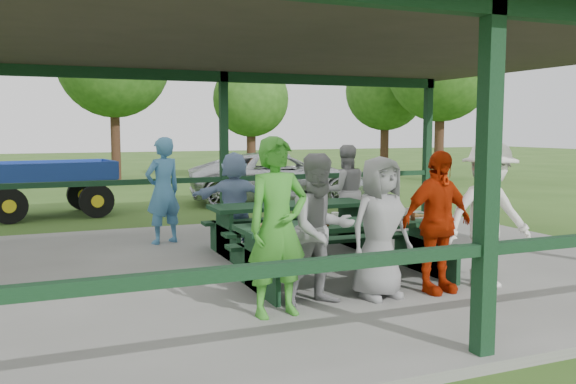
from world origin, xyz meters
name	(u,v)px	position (x,y,z in m)	size (l,w,h in m)	color
ground	(301,269)	(0.00, 0.00, 0.00)	(90.00, 90.00, 0.00)	#2C4F18
concrete_slab	(301,266)	(0.00, 0.00, 0.05)	(10.00, 8.00, 0.10)	slate
pavilion_structure	(302,43)	(0.00, 0.00, 3.17)	(10.60, 8.60, 3.24)	black
picnic_table_near	(346,244)	(0.07, -1.20, 0.58)	(2.71, 1.39, 0.75)	black
picnic_table_far	(290,221)	(0.15, 0.80, 0.57)	(2.46, 1.39, 0.75)	black
table_setting	(355,218)	(0.22, -1.16, 0.88)	(2.33, 0.45, 0.10)	white
contestant_green	(278,227)	(-1.21, -2.14, 1.01)	(0.67, 0.44, 1.83)	#3A9028
contestant_grey_left	(321,230)	(-0.64, -1.97, 0.92)	(0.80, 0.62, 1.64)	gray
contestant_grey_mid	(380,228)	(0.09, -1.97, 0.90)	(0.78, 0.51, 1.60)	gray
contestant_red	(437,222)	(0.82, -2.02, 0.93)	(0.97, 0.40, 1.65)	#AB2205
contestant_white_fedora	(488,215)	(1.53, -2.06, 0.98)	(1.19, 0.76, 1.81)	white
spectator_lblue	(235,199)	(-0.47, 1.64, 0.86)	(1.42, 0.45, 1.53)	#7E99C3
spectator_blue	(163,190)	(-1.52, 2.23, 0.98)	(0.64, 0.42, 1.76)	teal
spectator_grey	(345,191)	(1.51, 1.55, 0.91)	(0.79, 0.61, 1.62)	gray
pickup_truck	(280,177)	(2.65, 7.42, 0.68)	(2.26, 4.91, 1.36)	silver
farm_trailer	(49,187)	(-3.19, 7.02, 0.67)	(3.90, 1.99, 1.35)	navy
tree_left	(113,62)	(-0.55, 16.59, 4.52)	(4.27, 4.27, 6.67)	#331F14
tree_mid	(251,100)	(4.42, 14.94, 3.12)	(2.95, 2.95, 4.62)	#331F14
tree_right	(441,69)	(10.77, 11.45, 4.22)	(3.99, 3.99, 6.23)	#331F14
tree_far_right	(385,91)	(10.49, 14.93, 3.57)	(3.38, 3.38, 5.29)	#331F14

